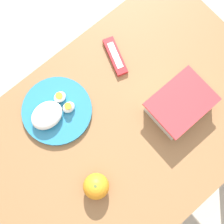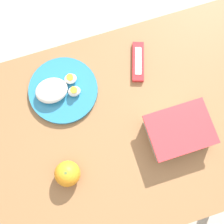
{
  "view_description": "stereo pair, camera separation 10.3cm",
  "coord_description": "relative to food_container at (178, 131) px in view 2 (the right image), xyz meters",
  "views": [
    {
      "loc": [
        0.18,
        0.14,
        1.81
      ],
      "look_at": [
        0.01,
        -0.06,
        0.75
      ],
      "focal_mm": 50.0,
      "sensor_mm": 36.0,
      "label": 1
    },
    {
      "loc": [
        0.09,
        0.19,
        1.81
      ],
      "look_at": [
        0.01,
        -0.06,
        0.75
      ],
      "focal_mm": 50.0,
      "sensor_mm": 36.0,
      "label": 2
    }
  ],
  "objects": [
    {
      "name": "ground_plane",
      "position": [
        0.18,
        -0.08,
        -0.75
      ],
      "size": [
        10.0,
        10.0,
        0.0
      ],
      "primitive_type": "plane",
      "color": "#B2A899"
    },
    {
      "name": "table",
      "position": [
        0.18,
        -0.08,
        -0.13
      ],
      "size": [
        1.12,
        0.75,
        0.72
      ],
      "color": "brown",
      "rests_on": "ground_plane"
    },
    {
      "name": "food_container",
      "position": [
        0.0,
        0.0,
        0.0
      ],
      "size": [
        0.22,
        0.16,
        0.08
      ],
      "color": "white",
      "rests_on": "table"
    },
    {
      "name": "orange_fruit",
      "position": [
        0.4,
        0.02,
        0.01
      ],
      "size": [
        0.09,
        0.09,
        0.09
      ],
      "color": "orange",
      "rests_on": "table"
    },
    {
      "name": "rice_plate",
      "position": [
        0.35,
        -0.27,
        -0.02
      ],
      "size": [
        0.25,
        0.25,
        0.07
      ],
      "color": "teal",
      "rests_on": "table"
    },
    {
      "name": "candy_bar",
      "position": [
        0.04,
        -0.3,
        -0.03
      ],
      "size": [
        0.09,
        0.16,
        0.02
      ],
      "color": "red",
      "rests_on": "table"
    }
  ]
}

